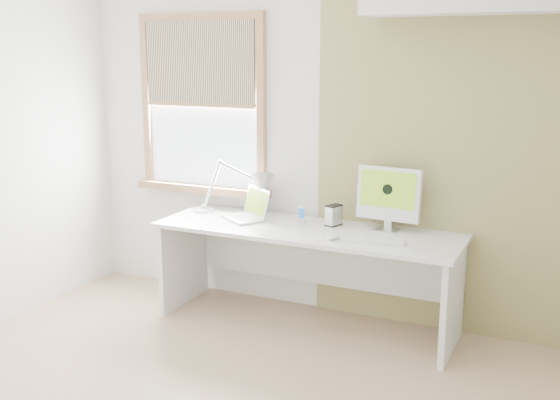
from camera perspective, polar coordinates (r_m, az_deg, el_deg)
The scene contains 11 objects.
room at distance 3.46m, azimuth -7.40°, elevation 1.42°, with size 4.04×3.54×2.64m.
accent_wall at distance 4.72m, azimuth 14.73°, elevation 4.08°, with size 2.00×0.02×2.60m, color #938751.
window at distance 5.40m, azimuth -6.70°, elevation 8.04°, with size 1.20×0.14×1.42m.
desk at distance 4.87m, azimuth 2.56°, elevation -4.49°, with size 2.20×0.70×0.73m.
desk_lamp at distance 5.08m, azimuth -2.47°, elevation 1.04°, with size 0.75×0.30×0.42m.
laptop at distance 5.03m, azimuth -2.67°, elevation -0.96°, with size 0.42×0.40×0.23m.
phone_dock at distance 4.90m, azimuth 1.89°, elevation -1.58°, with size 0.08×0.08×0.13m.
external_drive at distance 4.84m, azimuth 4.60°, elevation -1.30°, with size 0.11×0.14×0.15m.
imac at distance 4.72m, azimuth 9.25°, elevation 0.40°, with size 0.46×0.16×0.45m.
keyboard at distance 4.47m, azimuth 8.05°, elevation -3.46°, with size 0.42×0.14×0.02m.
mouse at distance 4.50m, azimuth 4.55°, elevation -3.18°, with size 0.06×0.11×0.03m, color white.
Camera 1 is at (1.83, -2.86, 1.96)m, focal length 42.87 mm.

